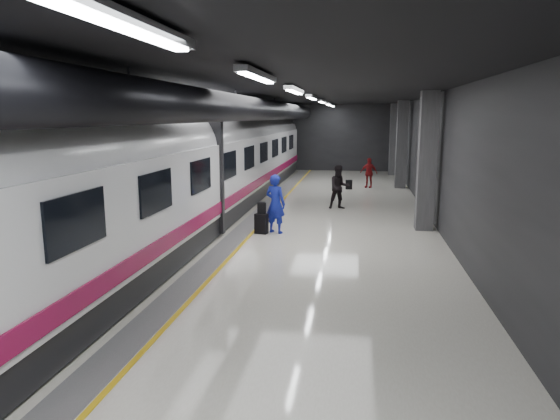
{
  "coord_description": "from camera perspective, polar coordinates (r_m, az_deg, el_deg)",
  "views": [
    {
      "loc": [
        2.37,
        -14.74,
        3.69
      ],
      "look_at": [
        0.28,
        -1.5,
        1.18
      ],
      "focal_mm": 32.0,
      "sensor_mm": 36.0,
      "label": 1
    }
  ],
  "objects": [
    {
      "name": "suitcase_far",
      "position": [
        25.97,
        7.87,
        2.9
      ],
      "size": [
        0.35,
        0.26,
        0.48
      ],
      "primitive_type": "cube",
      "rotation": [
        0.0,
        0.0,
        0.15
      ],
      "color": "black",
      "rests_on": "ground"
    },
    {
      "name": "traveler_far_b",
      "position": [
        26.68,
        10.11,
        4.21
      ],
      "size": [
        0.99,
        0.67,
        1.57
      ],
      "primitive_type": "imported",
      "rotation": [
        0.0,
        0.0,
        -0.35
      ],
      "color": "maroon",
      "rests_on": "ground"
    },
    {
      "name": "ground",
      "position": [
        15.37,
        -0.15,
        -3.26
      ],
      "size": [
        40.0,
        40.0,
        0.0
      ],
      "primitive_type": "plane",
      "color": "white",
      "rests_on": "ground"
    },
    {
      "name": "shoulder_bag",
      "position": [
        15.85,
        -2.1,
        0.2
      ],
      "size": [
        0.27,
        0.14,
        0.35
      ],
      "primitive_type": "cube",
      "rotation": [
        0.0,
        0.0,
        0.01
      ],
      "color": "black",
      "rests_on": "suitcase_main"
    },
    {
      "name": "platform_hall",
      "position": [
        15.91,
        -0.63,
        10.08
      ],
      "size": [
        10.02,
        40.02,
        4.51
      ],
      "color": "black",
      "rests_on": "ground"
    },
    {
      "name": "train",
      "position": [
        15.85,
        -11.86,
        4.53
      ],
      "size": [
        3.05,
        38.0,
        4.05
      ],
      "color": "black",
      "rests_on": "ground"
    },
    {
      "name": "suitcase_main",
      "position": [
        15.94,
        -2.14,
        -1.57
      ],
      "size": [
        0.44,
        0.33,
        0.65
      ],
      "primitive_type": "cube",
      "rotation": [
        0.0,
        0.0,
        -0.23
      ],
      "color": "black",
      "rests_on": "ground"
    },
    {
      "name": "traveler_main",
      "position": [
        15.93,
        -0.53,
        0.72
      ],
      "size": [
        0.81,
        0.69,
        1.9
      ],
      "primitive_type": "imported",
      "rotation": [
        0.0,
        0.0,
        2.75
      ],
      "color": "#172BAF",
      "rests_on": "ground"
    },
    {
      "name": "traveler_far_a",
      "position": [
        20.26,
        6.78,
        2.61
      ],
      "size": [
        1.02,
        0.89,
        1.78
      ],
      "primitive_type": "imported",
      "rotation": [
        0.0,
        0.0,
        0.29
      ],
      "color": "black",
      "rests_on": "ground"
    }
  ]
}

